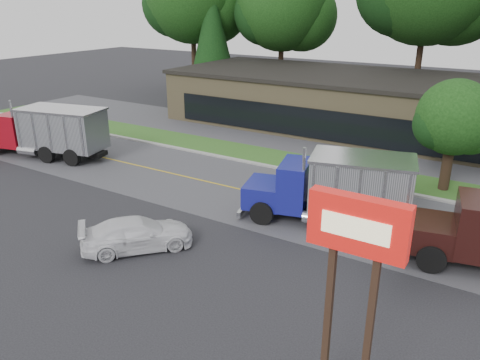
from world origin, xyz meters
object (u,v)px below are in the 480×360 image
object	(u,v)px
bilo_sign	(346,348)
dump_truck_blue	(337,187)
rally_car	(137,234)
dump_truck_red	(47,130)

from	to	relation	value
bilo_sign	dump_truck_blue	world-z (taller)	bilo_sign
bilo_sign	rally_car	xyz separation A→B (m)	(-10.30, 3.60, -1.35)
dump_truck_red	dump_truck_blue	world-z (taller)	same
dump_truck_blue	rally_car	size ratio (longest dim) A/B	1.73
bilo_sign	dump_truck_blue	distance (m)	11.07
dump_truck_red	dump_truck_blue	bearing A→B (deg)	168.26
bilo_sign	rally_car	world-z (taller)	bilo_sign
dump_truck_red	rally_car	bearing A→B (deg)	142.72
dump_truck_red	rally_car	xyz separation A→B (m)	(13.84, -6.24, -1.14)
dump_truck_red	dump_truck_blue	size ratio (longest dim) A/B	1.20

